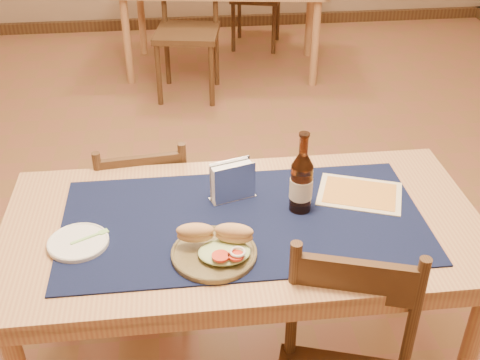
{
  "coord_description": "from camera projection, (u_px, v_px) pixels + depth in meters",
  "views": [
    {
      "loc": [
        -0.19,
        -2.4,
        1.95
      ],
      "look_at": [
        0.0,
        -0.7,
        0.85
      ],
      "focal_mm": 45.0,
      "sensor_mm": 36.0,
      "label": 1
    }
  ],
  "objects": [
    {
      "name": "sandwich_plate",
      "position": [
        217.0,
        248.0,
        1.83
      ],
      "size": [
        0.26,
        0.26,
        0.1
      ],
      "color": "brown",
      "rests_on": "placemat"
    },
    {
      "name": "napkin_holder",
      "position": [
        232.0,
        182.0,
        2.07
      ],
      "size": [
        0.17,
        0.1,
        0.14
      ],
      "color": "silver",
      "rests_on": "placemat"
    },
    {
      "name": "main_table",
      "position": [
        243.0,
        241.0,
        2.05
      ],
      "size": [
        1.6,
        0.8,
        0.75
      ],
      "color": "tan",
      "rests_on": "ground"
    },
    {
      "name": "placemat",
      "position": [
        243.0,
        221.0,
        2.0
      ],
      "size": [
        1.2,
        0.6,
        0.01
      ],
      "primitive_type": "cube",
      "color": "black",
      "rests_on": "main_table"
    },
    {
      "name": "menu_card",
      "position": [
        360.0,
        194.0,
        2.13
      ],
      "size": [
        0.34,
        0.3,
        0.01
      ],
      "color": "beige",
      "rests_on": "placemat"
    },
    {
      "name": "side_plate",
      "position": [
        78.0,
        242.0,
        1.89
      ],
      "size": [
        0.19,
        0.19,
        0.02
      ],
      "color": "silver",
      "rests_on": "placemat"
    },
    {
      "name": "chair_main_far",
      "position": [
        145.0,
        213.0,
        2.6
      ],
      "size": [
        0.42,
        0.42,
        0.82
      ],
      "color": "#442D18",
      "rests_on": "ground"
    },
    {
      "name": "baseboard",
      "position": [
        224.0,
        239.0,
        3.05
      ],
      "size": [
        6.0,
        7.0,
        0.1
      ],
      "color": "#442D18",
      "rests_on": "ground"
    },
    {
      "name": "chair_back_near",
      "position": [
        188.0,
        28.0,
        4.41
      ],
      "size": [
        0.52,
        0.52,
        0.98
      ],
      "color": "#442D18",
      "rests_on": "ground"
    },
    {
      "name": "fork",
      "position": [
        93.0,
        236.0,
        1.9
      ],
      "size": [
        0.12,
        0.07,
        0.0
      ],
      "color": "#8ED072",
      "rests_on": "side_plate"
    },
    {
      "name": "beer_bottle",
      "position": [
        301.0,
        182.0,
        2.0
      ],
      "size": [
        0.08,
        0.08,
        0.29
      ],
      "color": "#431F0C",
      "rests_on": "placemat"
    }
  ]
}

